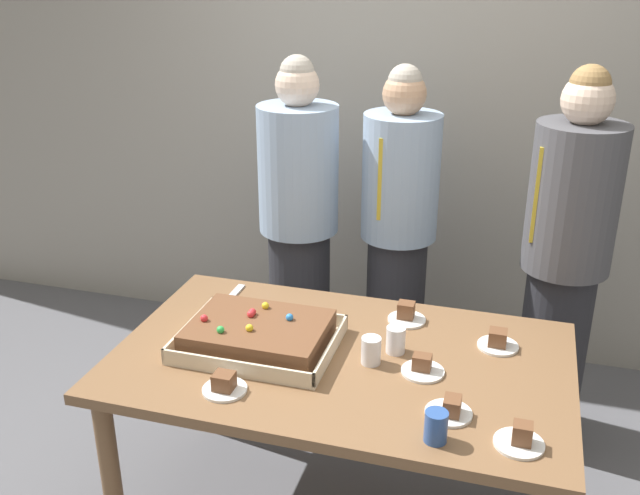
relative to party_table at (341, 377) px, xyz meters
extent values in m
cube|color=#9E998E|center=(0.00, 1.60, 0.83)|extent=(8.00, 0.12, 3.00)
cube|color=brown|center=(0.00, 0.00, 0.07)|extent=(1.63, 0.99, 0.04)
cylinder|color=brown|center=(-0.73, -0.41, -0.31)|extent=(0.07, 0.07, 0.72)
cylinder|color=brown|center=(-0.73, 0.41, -0.31)|extent=(0.07, 0.07, 0.72)
cylinder|color=brown|center=(0.73, 0.41, -0.31)|extent=(0.07, 0.07, 0.72)
cube|color=beige|center=(-0.31, -0.02, 0.09)|extent=(0.56, 0.44, 0.01)
cube|color=beige|center=(-0.31, -0.23, 0.13)|extent=(0.56, 0.01, 0.05)
cube|color=beige|center=(-0.31, 0.19, 0.13)|extent=(0.56, 0.01, 0.05)
cube|color=beige|center=(-0.58, -0.02, 0.13)|extent=(0.01, 0.44, 0.05)
cube|color=beige|center=(-0.03, -0.02, 0.13)|extent=(0.01, 0.44, 0.05)
cube|color=brown|center=(-0.31, -0.02, 0.14)|extent=(0.49, 0.37, 0.09)
sphere|color=red|center=(-0.35, 0.02, 0.20)|extent=(0.03, 0.03, 0.03)
sphere|color=green|center=(-0.41, -0.12, 0.20)|extent=(0.03, 0.03, 0.03)
sphere|color=#2D84E0|center=(-0.21, 0.04, 0.20)|extent=(0.03, 0.03, 0.03)
sphere|color=red|center=(-0.50, -0.06, 0.20)|extent=(0.03, 0.03, 0.03)
sphere|color=yellow|center=(-0.32, -0.08, 0.20)|extent=(0.03, 0.03, 0.03)
sphere|color=red|center=(-0.35, 0.04, 0.20)|extent=(0.03, 0.03, 0.03)
sphere|color=yellow|center=(-0.32, 0.10, 0.20)|extent=(0.03, 0.03, 0.03)
cylinder|color=white|center=(0.30, -0.03, 0.09)|extent=(0.15, 0.15, 0.01)
cube|color=brown|center=(0.29, -0.02, 0.13)|extent=(0.06, 0.05, 0.05)
cylinder|color=white|center=(0.18, 0.33, 0.09)|extent=(0.15, 0.15, 0.01)
cube|color=brown|center=(0.17, 0.34, 0.13)|extent=(0.06, 0.06, 0.06)
cylinder|color=white|center=(-0.31, -0.32, 0.09)|extent=(0.15, 0.15, 0.01)
cube|color=brown|center=(-0.31, -0.32, 0.13)|extent=(0.07, 0.06, 0.06)
cylinder|color=white|center=(0.63, -0.34, 0.09)|extent=(0.15, 0.15, 0.01)
cube|color=brown|center=(0.64, -0.33, 0.13)|extent=(0.06, 0.05, 0.06)
cylinder|color=white|center=(0.42, -0.24, 0.09)|extent=(0.15, 0.15, 0.01)
cube|color=brown|center=(0.42, -0.25, 0.13)|extent=(0.05, 0.07, 0.06)
cylinder|color=white|center=(0.54, 0.23, 0.09)|extent=(0.15, 0.15, 0.01)
cube|color=brown|center=(0.53, 0.23, 0.13)|extent=(0.07, 0.06, 0.06)
cylinder|color=white|center=(0.18, 0.09, 0.14)|extent=(0.07, 0.07, 0.10)
cylinder|color=white|center=(0.11, -0.01, 0.14)|extent=(0.07, 0.07, 0.10)
cylinder|color=#2D5199|center=(0.39, -0.38, 0.14)|extent=(0.07, 0.07, 0.10)
cube|color=silver|center=(-0.56, 0.34, 0.09)|extent=(0.03, 0.20, 0.01)
cylinder|color=#28282D|center=(0.77, 0.81, -0.24)|extent=(0.29, 0.29, 0.86)
cylinder|color=#4C4C51|center=(0.77, 0.81, 0.50)|extent=(0.37, 0.37, 0.62)
cube|color=gold|center=(0.63, 0.70, 0.53)|extent=(0.04, 0.02, 0.40)
sphere|color=beige|center=(0.77, 0.81, 0.90)|extent=(0.21, 0.21, 0.21)
sphere|color=olive|center=(0.77, 0.81, 0.96)|extent=(0.16, 0.16, 0.16)
cylinder|color=#28282D|center=(0.02, 0.98, -0.25)|extent=(0.29, 0.29, 0.86)
cylinder|color=#93ADCC|center=(0.02, 0.98, 0.48)|extent=(0.36, 0.36, 0.59)
cube|color=gold|center=(-0.03, 0.82, 0.51)|extent=(0.04, 0.02, 0.37)
sphere|color=tan|center=(0.02, 0.98, 0.86)|extent=(0.20, 0.20, 0.20)
sphere|color=#B2A899|center=(0.02, 0.98, 0.91)|extent=(0.15, 0.15, 0.15)
cylinder|color=#28282D|center=(-0.45, 0.90, -0.24)|extent=(0.30, 0.30, 0.87)
cylinder|color=#93ADCC|center=(-0.45, 0.90, 0.50)|extent=(0.38, 0.38, 0.60)
sphere|color=beige|center=(-0.45, 0.90, 0.89)|extent=(0.20, 0.20, 0.20)
sphere|color=#B2A899|center=(-0.45, 0.90, 0.94)|extent=(0.16, 0.16, 0.16)
camera|label=1|loc=(0.56, -2.16, 1.44)|focal=40.11mm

